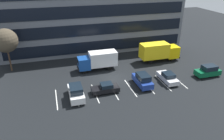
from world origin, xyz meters
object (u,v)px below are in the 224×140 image
suv_navy (143,80)px  suv_white (76,92)px  box_truck_blue (98,60)px  box_truck_yellow_all (159,51)px  suv_forest (208,71)px  sedan_silver (168,77)px  bare_tree (5,41)px  sedan_black (106,88)px

suv_navy → suv_white: suv_white is taller
box_truck_blue → suv_navy: box_truck_blue is taller
box_truck_yellow_all → suv_white: 19.84m
box_truck_blue → suv_forest: box_truck_blue is taller
sedan_silver → suv_navy: size_ratio=1.00×
suv_forest → suv_navy: bearing=179.4°
suv_white → bare_tree: bare_tree is taller
suv_navy → box_truck_yellow_all: bearing=49.7°
suv_navy → bare_tree: (-20.47, 11.64, 4.68)m
suv_navy → bare_tree: bearing=150.4°
suv_forest → bare_tree: bare_tree is taller
box_truck_blue → suv_forest: 19.12m
box_truck_yellow_all → bare_tree: 27.98m
suv_forest → suv_white: suv_white is taller
sedan_black → bare_tree: 19.37m
suv_navy → suv_forest: suv_navy is taller
sedan_silver → sedan_black: (-10.57, -0.43, -0.06)m
box_truck_yellow_all → box_truck_blue: 12.40m
box_truck_blue → suv_white: (-5.21, -8.55, -0.86)m
sedan_black → suv_forest: size_ratio=0.96×
box_truck_yellow_all → sedan_silver: size_ratio=1.78×
box_truck_blue → suv_navy: size_ratio=1.60×
box_truck_yellow_all → suv_white: (-17.60, -9.09, -1.06)m
bare_tree → box_truck_yellow_all: bearing=-6.8°
box_truck_blue → sedan_black: (-0.81, -8.17, -1.17)m
suv_navy → suv_white: size_ratio=0.97×
box_truck_yellow_all → box_truck_blue: bearing=-177.5°
sedan_silver → suv_white: 15.00m
suv_white → box_truck_blue: bearing=58.6°
box_truck_blue → sedan_silver: 12.51m
suv_navy → bare_tree: bare_tree is taller
box_truck_yellow_all → box_truck_blue: size_ratio=1.11×
suv_white → bare_tree: (-9.96, 12.39, 4.65)m
box_truck_blue → suv_white: 10.05m
box_truck_yellow_all → bare_tree: (-27.56, 3.30, 3.59)m
sedan_silver → suv_navy: (-4.46, -0.05, 0.22)m
box_truck_yellow_all → sedan_black: size_ratio=1.92×
box_truck_yellow_all → suv_navy: (-7.08, -8.34, -1.09)m
suv_navy → suv_white: bearing=-175.9°
suv_navy → sedan_black: (-6.11, -0.38, -0.28)m
sedan_black → suv_forest: suv_forest is taller
suv_forest → sedan_silver: bearing=178.6°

